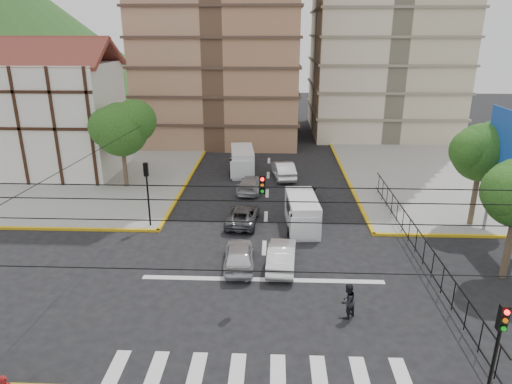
# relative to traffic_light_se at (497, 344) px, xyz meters

# --- Properties ---
(ground) EXTENTS (160.00, 160.00, 0.00)m
(ground) POSITION_rel_traffic_light_se_xyz_m (-7.80, 7.80, -3.11)
(ground) COLOR black
(ground) RESTS_ON ground
(sidewalk_nw) EXTENTS (26.00, 26.00, 0.15)m
(sidewalk_nw) POSITION_rel_traffic_light_se_xyz_m (-27.80, 27.80, -3.04)
(sidewalk_nw) COLOR gray
(sidewalk_nw) RESTS_ON ground
(sidewalk_ne) EXTENTS (26.00, 26.00, 0.15)m
(sidewalk_ne) POSITION_rel_traffic_light_se_xyz_m (12.20, 27.80, -3.04)
(sidewalk_ne) COLOR gray
(sidewalk_ne) RESTS_ON ground
(crosswalk_stripes) EXTENTS (12.00, 2.40, 0.01)m
(crosswalk_stripes) POSITION_rel_traffic_light_se_xyz_m (-7.80, 1.80, -3.11)
(crosswalk_stripes) COLOR silver
(crosswalk_stripes) RESTS_ON ground
(stop_line) EXTENTS (13.00, 0.40, 0.01)m
(stop_line) POSITION_rel_traffic_light_se_xyz_m (-7.80, 9.00, -3.11)
(stop_line) COLOR silver
(stop_line) RESTS_ON ground
(tudor_building) EXTENTS (10.80, 8.05, 12.23)m
(tudor_building) POSITION_rel_traffic_light_se_xyz_m (-26.80, 27.80, 2.14)
(tudor_building) COLOR silver
(tudor_building) RESTS_ON ground
(park_fence) EXTENTS (0.10, 22.50, 1.66)m
(park_fence) POSITION_rel_traffic_light_se_xyz_m (1.20, 12.30, -3.11)
(park_fence) COLOR black
(park_fence) RESTS_ON ground
(tree_park_c) EXTENTS (4.65, 3.80, 7.25)m
(tree_park_c) POSITION_rel_traffic_light_se_xyz_m (6.29, 16.81, 2.22)
(tree_park_c) COLOR #473828
(tree_park_c) RESTS_ON ground
(tree_tudor) EXTENTS (5.39, 4.40, 7.43)m
(tree_tudor) POSITION_rel_traffic_light_se_xyz_m (-19.70, 23.81, 2.11)
(tree_tudor) COLOR #473828
(tree_tudor) RESTS_ON ground
(traffic_light_se) EXTENTS (0.28, 0.22, 4.40)m
(traffic_light_se) POSITION_rel_traffic_light_se_xyz_m (0.00, 0.00, 0.00)
(traffic_light_se) COLOR black
(traffic_light_se) RESTS_ON ground
(traffic_light_nw) EXTENTS (0.28, 0.22, 4.40)m
(traffic_light_nw) POSITION_rel_traffic_light_se_xyz_m (-15.60, 15.60, 0.00)
(traffic_light_nw) COLOR black
(traffic_light_nw) RESTS_ON ground
(traffic_light_hanging) EXTENTS (18.00, 9.12, 0.92)m
(traffic_light_hanging) POSITION_rel_traffic_light_se_xyz_m (-7.80, 5.76, 2.79)
(traffic_light_hanging) COLOR black
(traffic_light_hanging) RESTS_ON ground
(van_right_lane) EXTENTS (2.22, 4.90, 2.15)m
(van_right_lane) POSITION_rel_traffic_light_se_xyz_m (-5.34, 15.79, -2.07)
(van_right_lane) COLOR silver
(van_right_lane) RESTS_ON ground
(van_left_lane) EXTENTS (2.51, 5.29, 2.30)m
(van_left_lane) POSITION_rel_traffic_light_se_xyz_m (-10.24, 28.26, -1.99)
(van_left_lane) COLOR silver
(van_left_lane) RESTS_ON ground
(car_silver_front_left) EXTENTS (1.92, 4.28, 1.43)m
(car_silver_front_left) POSITION_rel_traffic_light_se_xyz_m (-9.17, 10.44, -2.40)
(car_silver_front_left) COLOR silver
(car_silver_front_left) RESTS_ON ground
(car_white_front_right) EXTENTS (1.77, 4.37, 1.41)m
(car_white_front_right) POSITION_rel_traffic_light_se_xyz_m (-6.77, 10.48, -2.41)
(car_white_front_right) COLOR white
(car_white_front_right) RESTS_ON ground
(car_grey_mid_left) EXTENTS (2.32, 4.51, 1.22)m
(car_grey_mid_left) POSITION_rel_traffic_light_se_xyz_m (-9.38, 16.54, -2.50)
(car_grey_mid_left) COLOR #515358
(car_grey_mid_left) RESTS_ON ground
(car_silver_rear_left) EXTENTS (2.44, 4.74, 1.32)m
(car_silver_rear_left) POSITION_rel_traffic_light_se_xyz_m (-9.16, 23.27, -2.45)
(car_silver_rear_left) COLOR #B5B4B9
(car_silver_rear_left) RESTS_ON ground
(car_darkgrey_mid_right) EXTENTS (1.71, 4.11, 1.39)m
(car_darkgrey_mid_right) POSITION_rel_traffic_light_se_xyz_m (-4.78, 20.99, -2.42)
(car_darkgrey_mid_right) COLOR black
(car_darkgrey_mid_right) RESTS_ON ground
(car_white_rear_right) EXTENTS (2.36, 4.89, 1.55)m
(car_white_rear_right) POSITION_rel_traffic_light_se_xyz_m (-6.42, 27.02, -2.34)
(car_white_rear_right) COLOR white
(car_white_rear_right) RESTS_ON ground
(pedestrian_crosswalk) EXTENTS (1.07, 1.06, 1.74)m
(pedestrian_crosswalk) POSITION_rel_traffic_light_se_xyz_m (-3.79, 5.77, -2.24)
(pedestrian_crosswalk) COLOR black
(pedestrian_crosswalk) RESTS_ON ground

